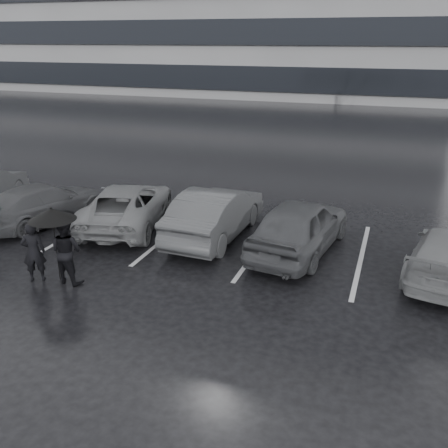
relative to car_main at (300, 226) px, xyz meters
name	(u,v)px	position (x,y,z in m)	size (l,w,h in m)	color
ground	(210,279)	(-1.71, -2.43, -0.75)	(160.00, 160.00, 0.00)	black
car_main	(300,226)	(0.00, 0.00, 0.00)	(1.78, 4.42, 1.50)	black
car_west_a	(215,213)	(-2.56, 0.27, -0.01)	(1.56, 4.48, 1.48)	#28282A
car_west_b	(127,205)	(-5.52, 0.28, -0.10)	(2.16, 4.69, 1.30)	#505052
car_west_c	(44,203)	(-8.15, -0.37, -0.13)	(1.74, 4.28, 1.24)	black
pedestrian_left	(34,252)	(-5.68, -3.86, 0.00)	(0.55, 0.36, 1.50)	black
pedestrian_right	(66,251)	(-4.87, -3.67, 0.06)	(0.79, 0.62, 1.63)	black
umbrella	(52,214)	(-5.16, -3.67, 0.95)	(1.10, 1.10, 1.87)	black
stall_stripes	(215,239)	(-2.51, 0.07, -0.75)	(19.72, 5.00, 0.00)	#B3B3B6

